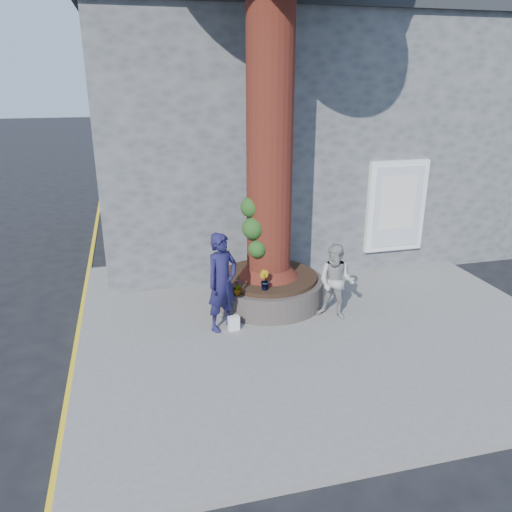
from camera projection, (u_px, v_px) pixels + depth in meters
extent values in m
plane|color=black|center=(255.00, 359.00, 8.68)|extent=(120.00, 120.00, 0.00)
cube|color=slate|center=(316.00, 321.00, 9.92)|extent=(9.00, 8.00, 0.12)
cube|color=yellow|center=(75.00, 352.00, 8.88)|extent=(0.10, 30.00, 0.01)
cube|color=#4F5254|center=(277.00, 135.00, 14.82)|extent=(10.00, 8.00, 6.00)
cube|color=black|center=(278.00, 19.00, 13.75)|extent=(10.30, 8.30, 0.30)
cube|color=white|center=(396.00, 206.00, 11.97)|extent=(1.50, 0.12, 2.20)
cube|color=silver|center=(397.00, 207.00, 11.92)|extent=(1.25, 0.04, 1.95)
cube|color=silver|center=(398.00, 203.00, 11.87)|extent=(0.90, 0.02, 1.30)
cube|color=#4F5254|center=(506.00, 129.00, 16.68)|extent=(6.00, 8.00, 6.00)
cylinder|color=black|center=(268.00, 290.00, 10.56)|extent=(2.30, 2.30, 0.52)
cylinder|color=black|center=(268.00, 277.00, 10.46)|extent=(2.04, 2.04, 0.08)
cylinder|color=#451B11|center=(270.00, 86.00, 9.18)|extent=(0.90, 0.90, 7.50)
cone|color=#451B11|center=(269.00, 259.00, 10.33)|extent=(1.24, 1.24, 0.70)
sphere|color=#1C4216|center=(253.00, 228.00, 9.80)|extent=(0.44, 0.44, 0.44)
sphere|color=#1C4216|center=(257.00, 249.00, 9.86)|extent=(0.36, 0.36, 0.36)
sphere|color=#1C4216|center=(251.00, 207.00, 9.77)|extent=(0.40, 0.40, 0.40)
imported|color=#19173F|center=(222.00, 282.00, 9.19)|extent=(0.82, 0.74, 1.88)
imported|color=#A09E99|center=(336.00, 282.00, 9.68)|extent=(0.93, 0.90, 1.51)
cube|color=white|center=(234.00, 323.00, 9.38)|extent=(0.22, 0.16, 0.28)
imported|color=gray|center=(251.00, 255.00, 11.13)|extent=(0.19, 0.15, 0.31)
imported|color=gray|center=(264.00, 280.00, 9.67)|extent=(0.28, 0.28, 0.39)
imported|color=gray|center=(237.00, 287.00, 9.42)|extent=(0.22, 0.22, 0.33)
imported|color=gray|center=(259.00, 255.00, 11.18)|extent=(0.33, 0.33, 0.27)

